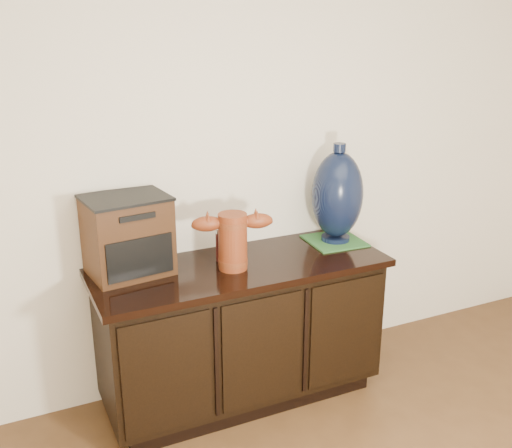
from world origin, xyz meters
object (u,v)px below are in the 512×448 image
spray_can (221,245)px  terracotta_vessel (233,238)px  sideboard (241,331)px  tv_radio (128,235)px  lamp_base (337,195)px

spray_can → terracotta_vessel: bearing=-84.1°
sideboard → spray_can: size_ratio=8.66×
tv_radio → lamp_base: bearing=-9.8°
terracotta_vessel → tv_radio: bearing=175.0°
lamp_base → sideboard: bearing=-172.7°
terracotta_vessel → spray_can: bearing=110.2°
sideboard → tv_radio: tv_radio is taller
sideboard → lamp_base: 0.87m
tv_radio → lamp_base: size_ratio=0.77×
sideboard → spray_can: (-0.07, 0.08, 0.45)m
terracotta_vessel → tv_radio: 0.49m
sideboard → terracotta_vessel: size_ratio=3.72×
terracotta_vessel → lamp_base: (0.65, 0.11, 0.10)m
sideboard → lamp_base: bearing=7.3°
lamp_base → spray_can: size_ratio=3.13×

